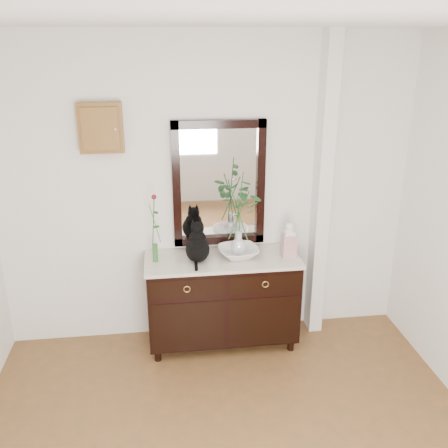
{
  "coord_description": "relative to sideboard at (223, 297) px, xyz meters",
  "views": [
    {
      "loc": [
        -0.39,
        -2.14,
        2.63
      ],
      "look_at": [
        0.1,
        1.63,
        1.2
      ],
      "focal_mm": 40.0,
      "sensor_mm": 36.0,
      "label": 1
    }
  ],
  "objects": [
    {
      "name": "lotus_bowl",
      "position": [
        0.14,
        0.01,
        0.42
      ],
      "size": [
        0.38,
        0.38,
        0.08
      ],
      "primitive_type": "imported",
      "rotation": [
        0.0,
        0.0,
        0.1
      ],
      "color": "white",
      "rests_on": "sideboard"
    },
    {
      "name": "wall_mirror",
      "position": [
        -0.0,
        0.24,
        0.97
      ],
      "size": [
        0.8,
        0.06,
        1.1
      ],
      "color": "black",
      "rests_on": "wall_back"
    },
    {
      "name": "vase_branches",
      "position": [
        0.14,
        0.01,
        0.77
      ],
      "size": [
        0.4,
        0.4,
        0.75
      ],
      "primitive_type": null,
      "rotation": [
        0.0,
        0.0,
        -0.14
      ],
      "color": "silver",
      "rests_on": "lotus_bowl"
    },
    {
      "name": "wall_back",
      "position": [
        -0.1,
        0.25,
        0.88
      ],
      "size": [
        3.6,
        0.04,
        2.7
      ],
      "primitive_type": "cube",
      "color": "white",
      "rests_on": "ground"
    },
    {
      "name": "bud_vase_rose",
      "position": [
        -0.57,
        0.01,
        0.68
      ],
      "size": [
        0.08,
        0.08,
        0.6
      ],
      "primitive_type": null,
      "rotation": [
        0.0,
        0.0,
        -0.14
      ],
      "color": "#2E6C2F",
      "rests_on": "sideboard"
    },
    {
      "name": "cat",
      "position": [
        -0.21,
        -0.01,
        0.54
      ],
      "size": [
        0.25,
        0.3,
        0.33
      ],
      "primitive_type": null,
      "rotation": [
        0.0,
        0.0,
        -0.05
      ],
      "color": "black",
      "rests_on": "sideboard"
    },
    {
      "name": "ginger_jar",
      "position": [
        0.57,
        -0.03,
        0.53
      ],
      "size": [
        0.12,
        0.12,
        0.32
      ],
      "primitive_type": null,
      "rotation": [
        0.0,
        0.0,
        0.02
      ],
      "color": "white",
      "rests_on": "sideboard"
    },
    {
      "name": "key_cabinet",
      "position": [
        -0.95,
        0.21,
        1.48
      ],
      "size": [
        0.35,
        0.1,
        0.4
      ],
      "primitive_type": "cube",
      "color": "brown",
      "rests_on": "wall_back"
    },
    {
      "name": "pilaster",
      "position": [
        0.9,
        0.17,
        0.88
      ],
      "size": [
        0.12,
        0.2,
        2.7
      ],
      "primitive_type": "cube",
      "color": "white",
      "rests_on": "ground"
    },
    {
      "name": "sideboard",
      "position": [
        0.0,
        0.0,
        0.0
      ],
      "size": [
        1.33,
        0.52,
        0.82
      ],
      "color": "black",
      "rests_on": "ground"
    }
  ]
}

